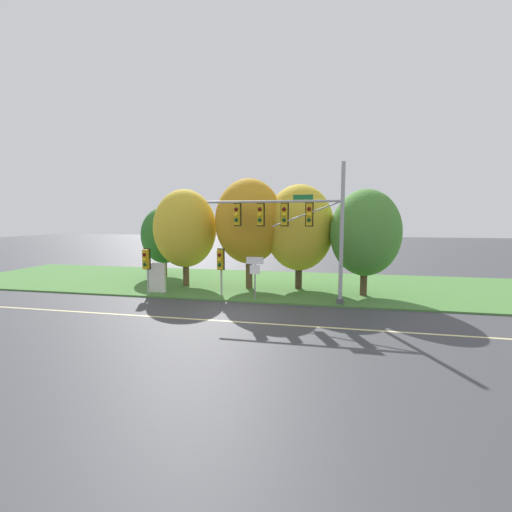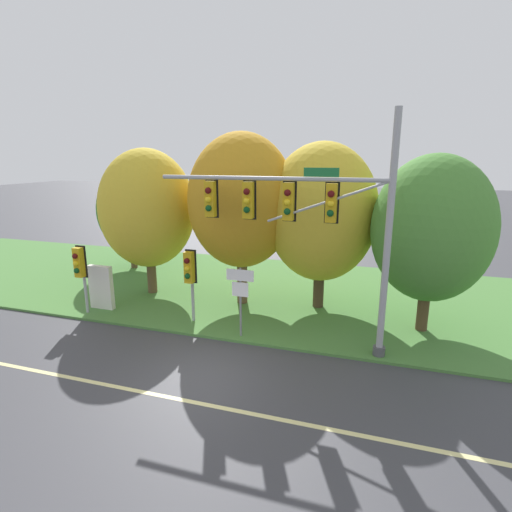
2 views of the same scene
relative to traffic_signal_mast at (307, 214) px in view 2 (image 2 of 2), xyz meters
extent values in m
plane|color=#3D3D42|center=(-2.68, -2.91, -4.68)|extent=(160.00, 160.00, 0.00)
cube|color=beige|center=(-2.68, -4.11, -4.68)|extent=(36.00, 0.16, 0.01)
cube|color=#477A38|center=(-2.68, 5.34, -4.63)|extent=(48.00, 11.50, 0.10)
cylinder|color=#9EA0A5|center=(2.54, 0.01, -0.68)|extent=(0.22, 0.22, 7.80)
cylinder|color=#4C4C51|center=(2.54, 0.01, -4.43)|extent=(0.40, 0.40, 0.30)
cylinder|color=#9EA0A5|center=(-1.31, 0.01, 1.12)|extent=(7.71, 0.14, 0.14)
cylinder|color=#9EA0A5|center=(0.62, 0.01, 0.42)|extent=(3.88, 0.08, 1.48)
cube|color=gold|center=(0.76, 0.01, 0.39)|extent=(0.34, 0.28, 1.22)
cube|color=black|center=(0.76, 0.17, 0.39)|extent=(0.46, 0.04, 1.34)
sphere|color=#4C0C0C|center=(0.76, -0.17, 0.69)|extent=(0.22, 0.22, 0.22)
sphere|color=yellow|center=(0.76, -0.17, 0.39)|extent=(0.22, 0.22, 0.22)
sphere|color=#0C4219|center=(0.76, -0.17, 0.09)|extent=(0.22, 0.22, 0.22)
cube|color=gold|center=(-0.62, 0.01, 0.39)|extent=(0.34, 0.28, 1.22)
cube|color=black|center=(-0.62, 0.17, 0.39)|extent=(0.46, 0.04, 1.34)
sphere|color=#4C0C0C|center=(-0.62, -0.17, 0.69)|extent=(0.22, 0.22, 0.22)
sphere|color=yellow|center=(-0.62, -0.17, 0.39)|extent=(0.22, 0.22, 0.22)
sphere|color=#0C4219|center=(-0.62, -0.17, 0.09)|extent=(0.22, 0.22, 0.22)
cube|color=gold|center=(-2.00, 0.01, 0.39)|extent=(0.34, 0.28, 1.22)
cube|color=black|center=(-2.00, 0.17, 0.39)|extent=(0.46, 0.04, 1.34)
sphere|color=#4C0C0C|center=(-2.00, -0.17, 0.69)|extent=(0.22, 0.22, 0.22)
sphere|color=yellow|center=(-2.00, -0.17, 0.39)|extent=(0.22, 0.22, 0.22)
sphere|color=#0C4219|center=(-2.00, -0.17, 0.09)|extent=(0.22, 0.22, 0.22)
cube|color=gold|center=(-3.38, 0.01, 0.39)|extent=(0.34, 0.28, 1.22)
cube|color=black|center=(-3.38, 0.17, 0.39)|extent=(0.46, 0.04, 1.34)
sphere|color=#4C0C0C|center=(-3.38, -0.17, 0.69)|extent=(0.22, 0.22, 0.22)
sphere|color=yellow|center=(-3.38, -0.17, 0.39)|extent=(0.22, 0.22, 0.22)
sphere|color=#0C4219|center=(-3.38, -0.17, 0.09)|extent=(0.22, 0.22, 0.22)
cube|color=#196B33|center=(0.42, -0.04, 1.34)|extent=(1.10, 0.04, 0.28)
cylinder|color=#9EA0A5|center=(-9.26, 0.19, -3.18)|extent=(0.12, 0.12, 2.79)
cube|color=gold|center=(-9.26, -0.01, -2.35)|extent=(0.34, 0.28, 1.22)
cube|color=black|center=(-9.26, 0.15, -2.35)|extent=(0.46, 0.04, 1.34)
sphere|color=#4C0C0C|center=(-9.26, -0.19, -2.05)|extent=(0.22, 0.22, 0.22)
sphere|color=yellow|center=(-9.26, -0.19, -2.35)|extent=(0.22, 0.22, 0.22)
sphere|color=#0C4219|center=(-9.26, -0.19, -2.65)|extent=(0.22, 0.22, 0.22)
cylinder|color=#9EA0A5|center=(-4.61, 0.78, -3.17)|extent=(0.12, 0.12, 2.82)
cube|color=gold|center=(-4.61, 0.58, -2.32)|extent=(0.34, 0.28, 1.22)
cube|color=black|center=(-4.61, 0.74, -2.32)|extent=(0.46, 0.04, 1.34)
sphere|color=#4C0C0C|center=(-4.61, 0.40, -2.02)|extent=(0.22, 0.22, 0.22)
sphere|color=yellow|center=(-4.61, 0.40, -2.32)|extent=(0.22, 0.22, 0.22)
sphere|color=#0C4219|center=(-4.61, 0.40, -2.62)|extent=(0.22, 0.22, 0.22)
cylinder|color=slate|center=(-2.31, 0.01, -3.29)|extent=(0.08, 0.08, 2.58)
cube|color=white|center=(-2.31, -0.02, -2.25)|extent=(1.02, 0.03, 0.41)
cube|color=white|center=(-2.31, -0.02, -2.78)|extent=(0.61, 0.03, 0.53)
cylinder|color=brown|center=(-11.44, 6.81, -3.40)|extent=(0.37, 0.37, 2.36)
ellipsoid|color=#2D6B28|center=(-11.44, 6.81, -1.21)|extent=(3.67, 3.67, 4.58)
cylinder|color=brown|center=(-8.04, 3.30, -3.15)|extent=(0.44, 0.44, 2.86)
ellipsoid|color=gold|center=(-8.04, 3.30, -0.52)|extent=(4.36, 4.36, 5.46)
cylinder|color=brown|center=(-3.42, 3.30, -2.93)|extent=(0.46, 0.46, 3.31)
ellipsoid|color=#C68C1E|center=(-3.42, 3.30, -0.02)|extent=(4.57, 4.57, 5.72)
cylinder|color=#423021|center=(-0.08, 3.83, -3.14)|extent=(0.46, 0.46, 2.87)
ellipsoid|color=gold|center=(-0.08, 3.83, -0.44)|extent=(4.60, 4.60, 5.75)
cylinder|color=#4C3823|center=(4.05, 2.60, -3.22)|extent=(0.42, 0.42, 2.72)
ellipsoid|color=#478433|center=(4.05, 2.60, -0.69)|extent=(4.24, 4.24, 5.29)
cube|color=silver|center=(-8.95, 0.78, -3.63)|extent=(1.10, 0.24, 1.90)
cube|color=#4C4C51|center=(-9.35, 0.78, -4.53)|extent=(0.10, 0.20, 0.10)
cube|color=#4C4C51|center=(-8.55, 0.78, -4.53)|extent=(0.10, 0.20, 0.10)
camera|label=1|loc=(1.76, -19.28, 0.15)|focal=24.00mm
camera|label=2|loc=(2.30, -12.71, 1.83)|focal=28.00mm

